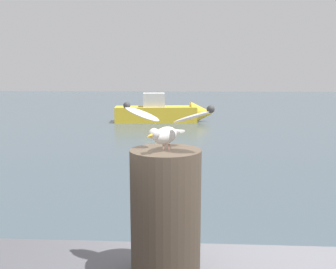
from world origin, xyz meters
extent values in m
cylinder|color=#382D23|center=(-0.90, -0.43, 2.09)|extent=(0.42, 0.42, 0.78)
cylinder|color=#C67360|center=(-0.91, -0.42, 2.50)|extent=(0.01, 0.01, 0.04)
cylinder|color=#C67360|center=(-0.88, -0.43, 2.50)|extent=(0.01, 0.01, 0.04)
ellipsoid|color=silver|center=(-0.90, -0.43, 2.57)|extent=(0.18, 0.25, 0.10)
sphere|color=silver|center=(-0.95, -0.56, 2.59)|extent=(0.06, 0.06, 0.06)
cone|color=gold|center=(-0.97, -0.61, 2.59)|extent=(0.04, 0.05, 0.02)
cube|color=silver|center=(-0.84, -0.30, 2.57)|extent=(0.10, 0.10, 0.01)
ellipsoid|color=silver|center=(-1.04, -0.36, 2.68)|extent=(0.26, 0.21, 0.09)
sphere|color=#3C3C3C|center=(-1.14, -0.31, 2.73)|extent=(0.04, 0.04, 0.04)
ellipsoid|color=silver|center=(-0.74, -0.49, 2.68)|extent=(0.26, 0.21, 0.09)
sphere|color=#3C3C3C|center=(-0.64, -0.54, 2.73)|extent=(0.04, 0.04, 0.04)
cube|color=yellow|center=(-2.82, 20.34, 0.46)|extent=(5.02, 2.07, 0.93)
cone|color=yellow|center=(-0.01, 20.65, 0.51)|extent=(1.54, 1.54, 1.39)
cube|color=silver|center=(-2.93, 20.33, 1.34)|extent=(1.40, 1.29, 0.81)
camera|label=1|loc=(-0.76, -2.61, 2.92)|focal=40.80mm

